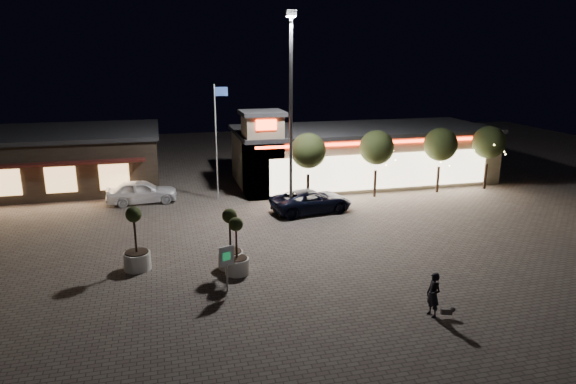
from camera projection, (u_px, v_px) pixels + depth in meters
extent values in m
plane|color=#635950|center=(292.00, 269.00, 24.51)|extent=(90.00, 90.00, 0.00)
cube|color=tan|center=(362.00, 156.00, 41.32)|extent=(20.00, 8.00, 4.00)
cube|color=#262628|center=(363.00, 129.00, 40.75)|extent=(20.40, 8.40, 0.30)
cube|color=#FFE9BF|center=(383.00, 171.00, 37.63)|extent=(17.00, 0.12, 2.60)
cube|color=#FF3414|center=(384.00, 142.00, 37.04)|extent=(19.00, 0.10, 0.18)
cube|color=tan|center=(263.00, 156.00, 36.50)|extent=(2.60, 2.60, 5.80)
cube|color=#262628|center=(262.00, 113.00, 35.70)|extent=(3.00, 3.00, 0.30)
cube|color=#FF3414|center=(266.00, 125.00, 34.60)|extent=(1.40, 0.10, 0.70)
cube|color=#382D23|center=(50.00, 161.00, 39.38)|extent=(16.00, 10.00, 4.00)
cube|color=#262628|center=(47.00, 133.00, 38.81)|extent=(16.40, 10.40, 0.30)
cube|color=#591E19|center=(34.00, 165.00, 34.12)|extent=(14.40, 0.80, 0.15)
cube|color=#F5B86E|center=(5.00, 183.00, 34.29)|extent=(2.00, 0.12, 1.80)
cube|color=#F5B86E|center=(61.00, 180.00, 35.12)|extent=(2.00, 0.12, 1.80)
cube|color=#F5B86E|center=(114.00, 177.00, 35.94)|extent=(2.00, 0.12, 1.80)
cylinder|color=gray|center=(291.00, 122.00, 30.89)|extent=(0.20, 0.20, 12.00)
cube|color=gray|center=(291.00, 13.00, 29.26)|extent=(0.60, 0.40, 0.35)
cube|color=white|center=(291.00, 17.00, 29.31)|extent=(0.45, 0.30, 0.08)
cylinder|color=white|center=(216.00, 143.00, 35.15)|extent=(0.10, 0.10, 8.00)
cube|color=#27428F|center=(221.00, 91.00, 34.33)|extent=(0.90, 0.04, 0.60)
cylinder|color=#332319|center=(308.00, 188.00, 35.49)|extent=(0.20, 0.20, 1.92)
sphere|color=#2D3819|center=(308.00, 151.00, 34.81)|extent=(2.42, 2.42, 2.42)
cylinder|color=#332319|center=(375.00, 184.00, 36.68)|extent=(0.20, 0.20, 1.92)
sphere|color=#2D3819|center=(377.00, 148.00, 35.99)|extent=(2.42, 2.42, 2.42)
cylinder|color=#332319|center=(438.00, 179.00, 37.86)|extent=(0.20, 0.20, 1.92)
sphere|color=#2D3819|center=(441.00, 145.00, 37.17)|extent=(2.42, 2.42, 2.42)
cylinder|color=#332319|center=(485.00, 176.00, 38.81)|extent=(0.20, 0.20, 1.92)
sphere|color=#2D3819|center=(489.00, 142.00, 38.12)|extent=(2.42, 2.42, 2.42)
imported|color=black|center=(311.00, 201.00, 33.19)|extent=(5.60, 3.18, 1.48)
imported|color=white|center=(142.00, 191.00, 35.17)|extent=(4.86, 2.18, 1.62)
imported|color=black|center=(433.00, 295.00, 19.96)|extent=(0.54, 0.72, 1.80)
cube|color=#59514C|center=(446.00, 311.00, 19.98)|extent=(0.45, 0.27, 0.22)
sphere|color=#59514C|center=(453.00, 309.00, 19.95)|extent=(0.20, 0.20, 0.20)
cylinder|color=white|center=(137.00, 261.00, 24.43)|extent=(1.27, 1.27, 0.84)
cylinder|color=black|center=(137.00, 252.00, 24.31)|extent=(1.10, 1.10, 0.06)
cylinder|color=#332319|center=(135.00, 233.00, 24.06)|extent=(0.11, 0.11, 1.90)
sphere|color=#2D3819|center=(134.00, 214.00, 23.82)|extent=(0.74, 0.74, 0.74)
cylinder|color=white|center=(237.00, 266.00, 23.97)|extent=(1.12, 1.12, 0.75)
cylinder|color=black|center=(237.00, 258.00, 23.86)|extent=(0.97, 0.97, 0.06)
cylinder|color=#332319|center=(236.00, 241.00, 23.63)|extent=(0.09, 0.09, 1.69)
sphere|color=#2D3819|center=(236.00, 224.00, 23.42)|extent=(0.66, 0.66, 0.66)
cylinder|color=white|center=(231.00, 260.00, 24.64)|extent=(1.21, 1.21, 0.80)
cylinder|color=black|center=(231.00, 251.00, 24.53)|extent=(1.05, 1.05, 0.06)
cylinder|color=#332319|center=(230.00, 233.00, 24.28)|extent=(0.10, 0.10, 1.81)
sphere|color=#2D3819|center=(229.00, 216.00, 24.06)|extent=(0.70, 0.70, 0.70)
cylinder|color=gray|center=(227.00, 277.00, 22.17)|extent=(0.08, 0.08, 1.24)
cube|color=white|center=(226.00, 256.00, 21.92)|extent=(0.66, 0.28, 0.88)
cube|color=#189148|center=(227.00, 256.00, 21.88)|extent=(0.35, 0.14, 0.36)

